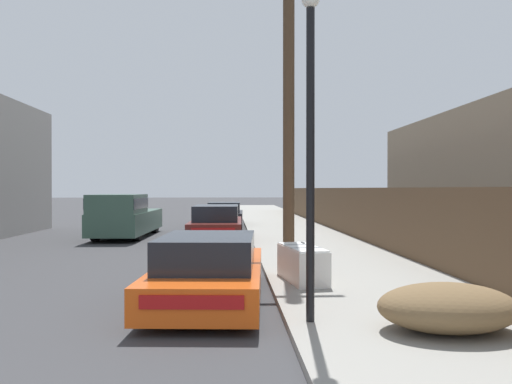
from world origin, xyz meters
The scene contains 10 objects.
sidewalk_curb centered at (5.30, 23.50, 0.06)m, with size 4.20×63.00×0.12m, color gray.
discarded_fridge centered at (3.88, 8.35, 0.47)m, with size 0.88×1.83×0.73m.
parked_sports_car_red centered at (2.03, 7.05, 0.55)m, with size 2.12×4.76×1.21m.
car_parked_mid centered at (1.90, 16.65, 0.65)m, with size 1.93×4.71×1.40m.
car_parked_far centered at (2.11, 24.42, 0.61)m, with size 1.99×4.38×1.29m.
pickup_truck centered at (-1.90, 18.74, 0.90)m, with size 2.11×5.81×1.79m.
utility_pole centered at (3.89, 10.85, 4.79)m, with size 1.80×0.29×9.10m.
street_lamp centered at (3.54, 5.23, 2.86)m, with size 0.26×0.26×4.72m.
brush_pile centered at (5.28, 4.65, 0.44)m, with size 1.87×1.35×0.64m.
wooden_fence centered at (7.25, 20.62, 1.08)m, with size 0.08×42.70×1.93m, color brown.
Camera 1 is at (2.40, -1.81, 2.02)m, focal length 35.00 mm.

